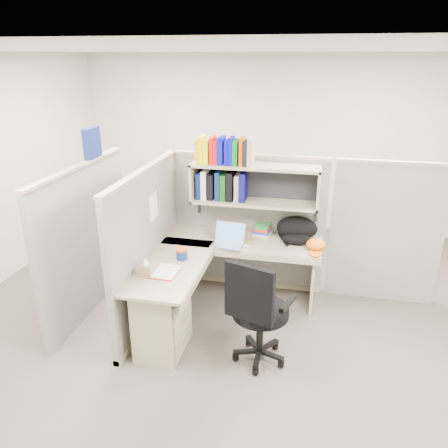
% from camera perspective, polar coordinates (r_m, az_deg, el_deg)
% --- Properties ---
extents(ground, '(6.00, 6.00, 0.00)m').
position_cam_1_polar(ground, '(4.75, 1.08, -12.88)').
color(ground, '#363029').
rests_on(ground, ground).
extents(room_shell, '(6.00, 6.00, 6.00)m').
position_cam_1_polar(room_shell, '(4.06, 1.23, 6.37)').
color(room_shell, '#B8B3A6').
rests_on(room_shell, ground).
extents(cubicle, '(3.79, 1.84, 1.95)m').
position_cam_1_polar(cubicle, '(4.79, -2.08, -0.27)').
color(cubicle, slate).
rests_on(cubicle, ground).
extents(desk, '(1.74, 1.75, 0.73)m').
position_cam_1_polar(desk, '(4.37, -4.97, -9.47)').
color(desk, gray).
rests_on(desk, ground).
extents(laptop, '(0.36, 0.36, 0.24)m').
position_cam_1_polar(laptop, '(4.68, 0.42, -1.54)').
color(laptop, silver).
rests_on(laptop, desk).
extents(backpack, '(0.47, 0.38, 0.27)m').
position_cam_1_polar(backpack, '(4.86, 9.45, -0.78)').
color(backpack, black).
rests_on(backpack, desk).
extents(orange_cap, '(0.21, 0.24, 0.11)m').
position_cam_1_polar(orange_cap, '(4.72, 11.91, -2.64)').
color(orange_cap, '#D46012').
rests_on(orange_cap, desk).
extents(snack_canister, '(0.12, 0.12, 0.11)m').
position_cam_1_polar(snack_canister, '(4.43, -5.56, -3.88)').
color(snack_canister, navy).
rests_on(snack_canister, desk).
extents(tissue_box, '(0.12, 0.12, 0.18)m').
position_cam_1_polar(tissue_box, '(4.15, -10.19, -5.49)').
color(tissue_box, '#937D53').
rests_on(tissue_box, desk).
extents(mouse, '(0.08, 0.06, 0.03)m').
position_cam_1_polar(mouse, '(4.69, 2.97, -2.89)').
color(mouse, '#97B4D7').
rests_on(mouse, desk).
extents(paper_cup, '(0.09, 0.09, 0.11)m').
position_cam_1_polar(paper_cup, '(5.04, 1.97, -0.63)').
color(paper_cup, white).
rests_on(paper_cup, desk).
extents(book_stack, '(0.21, 0.27, 0.12)m').
position_cam_1_polar(book_stack, '(5.05, 5.15, -0.64)').
color(book_stack, gray).
rests_on(book_stack, desk).
extents(loose_paper, '(0.24, 0.31, 0.00)m').
position_cam_1_polar(loose_paper, '(4.23, -7.61, -6.14)').
color(loose_paper, white).
rests_on(loose_paper, desk).
extents(task_chair, '(0.62, 0.57, 1.07)m').
position_cam_1_polar(task_chair, '(4.03, 4.44, -13.31)').
color(task_chair, black).
rests_on(task_chair, ground).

